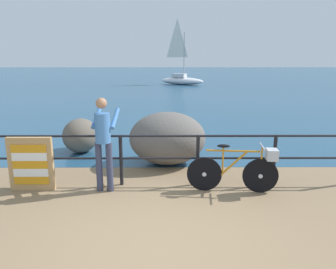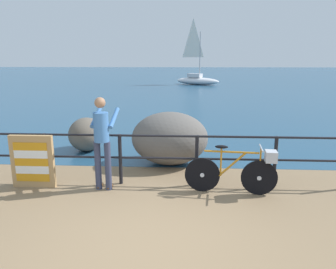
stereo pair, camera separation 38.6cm
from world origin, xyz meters
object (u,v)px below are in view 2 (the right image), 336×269
Objects in this scene: bicycle at (239,170)px; sailboat at (197,77)px; breakwater_boulder_main at (170,138)px; person_at_railing at (102,139)px; folded_deckchair_stack at (33,161)px; breakwater_boulder_left at (86,134)px.

bicycle is 0.28× the size of sailboat.
bicycle is 0.94× the size of breakwater_boulder_main.
person_at_railing is (-2.55, 0.09, 0.53)m from bicycle.
sailboat reaches higher than folded_deckchair_stack.
breakwater_boulder_main is at bearing -66.04° from sailboat.
folded_deckchair_stack is at bearing -148.35° from breakwater_boulder_main.
folded_deckchair_stack reaches higher than breakwater_boulder_left.
sailboat is (3.78, 22.97, 0.26)m from breakwater_boulder_left.
bicycle is 2.61m from person_at_railing.
folded_deckchair_stack is 0.92× the size of breakwater_boulder_left.
sailboat is at bearing 95.53° from bicycle.
breakwater_boulder_main is (1.19, 1.62, -0.37)m from person_at_railing.
bicycle is 25.67m from sailboat.
person_at_railing is at bearing -68.47° from sailboat.
sailboat is at bearing 86.53° from breakwater_boulder_main.
person_at_railing reaches higher than breakwater_boulder_main.
person_at_railing reaches higher than breakwater_boulder_left.
breakwater_boulder_main is at bearing 134.32° from bicycle.
breakwater_boulder_main reaches higher than breakwater_boulder_left.
person_at_railing is 25.72m from sailboat.
breakwater_boulder_main is 0.29× the size of sailboat.
sailboat is (2.64, 25.58, -0.28)m from person_at_railing.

